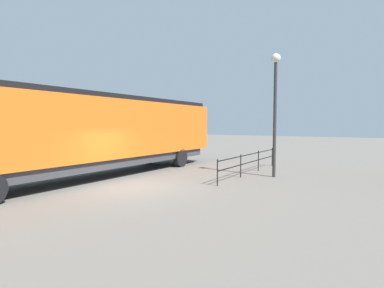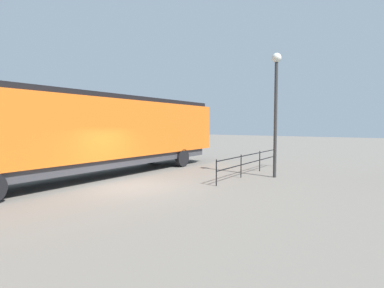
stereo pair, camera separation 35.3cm
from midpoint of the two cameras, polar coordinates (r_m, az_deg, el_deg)
name	(u,v)px [view 2 (the right image)]	position (r m, az deg, el deg)	size (l,w,h in m)	color
ground_plane	(132,187)	(12.97, -10.61, -8.00)	(120.00, 120.00, 0.00)	#666059
locomotive	(104,131)	(15.82, -15.71, 2.41)	(2.93, 16.84, 4.08)	orange
lamp_post	(276,96)	(15.45, 16.30, 8.83)	(0.46, 0.46, 6.09)	#2D2D2D
platform_fence	(251,160)	(16.18, 11.77, -3.00)	(0.05, 7.49, 1.14)	black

